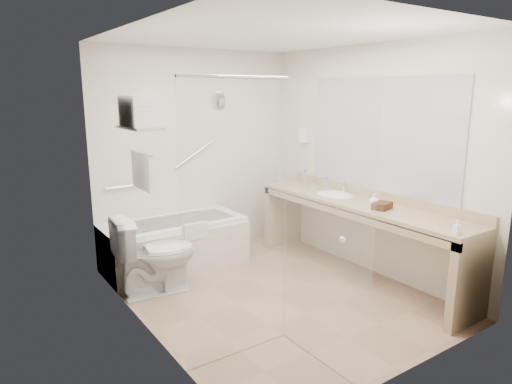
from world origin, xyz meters
TOP-DOWN VIEW (x-y plane):
  - floor at (0.00, 0.00)m, footprint 3.20×3.20m
  - ceiling at (0.00, 0.00)m, footprint 2.60×3.20m
  - wall_back at (0.00, 1.60)m, footprint 2.60×0.10m
  - wall_front at (0.00, -1.60)m, footprint 2.60×0.10m
  - wall_left at (-1.30, 0.00)m, footprint 0.10×3.20m
  - wall_right at (1.30, 0.00)m, footprint 0.10×3.20m
  - bathtub at (-0.50, 1.24)m, footprint 1.60×0.73m
  - grab_bar_short at (-0.95, 1.56)m, footprint 0.40×0.03m
  - grab_bar_long at (-0.05, 1.56)m, footprint 0.53×0.03m
  - shower_enclosure at (-0.63, -0.93)m, footprint 0.96×0.91m
  - towel_shelf at (-1.17, 0.35)m, footprint 0.24×0.55m
  - vanity_counter at (1.02, -0.15)m, footprint 0.55×2.70m
  - sink at (1.05, 0.25)m, footprint 0.40×0.52m
  - faucet at (1.20, 0.25)m, footprint 0.03×0.03m
  - mirror at (1.29, -0.15)m, footprint 0.02×2.00m
  - hairdryer_unit at (1.25, 1.05)m, footprint 0.08×0.10m
  - toilet at (-0.95, 0.70)m, footprint 0.85×0.53m
  - amenity_basket at (0.98, -0.50)m, footprint 0.23×0.18m
  - soap_bottle_a at (0.85, -1.40)m, footprint 0.08×0.13m
  - soap_bottle_b at (1.02, -0.36)m, footprint 0.13×0.15m
  - water_bottle_left at (0.99, 0.33)m, footprint 0.06×0.06m
  - water_bottle_mid at (0.88, 0.41)m, footprint 0.05×0.05m
  - water_bottle_right at (1.02, 0.73)m, footprint 0.07×0.07m
  - drinking_glass_near at (0.99, 0.34)m, footprint 0.08×0.08m
  - drinking_glass_far at (0.88, 1.05)m, footprint 0.09×0.09m

SIDE VIEW (x-z plane):
  - floor at x=0.00m, z-range 0.00..0.00m
  - bathtub at x=-0.50m, z-range -0.02..0.57m
  - toilet at x=-0.95m, z-range 0.00..0.79m
  - vanity_counter at x=1.02m, z-range 0.17..1.12m
  - sink at x=1.05m, z-range 0.75..0.89m
  - soap_bottle_a at x=0.85m, z-range 0.85..0.90m
  - amenity_basket at x=0.98m, z-range 0.85..0.92m
  - drinking_glass_near at x=0.99m, z-range 0.85..0.94m
  - soap_bottle_b at x=1.02m, z-range 0.85..0.95m
  - drinking_glass_far at x=0.88m, z-range 0.85..0.95m
  - water_bottle_mid at x=0.88m, z-range 0.84..1.01m
  - faucet at x=1.20m, z-range 0.86..1.00m
  - water_bottle_left at x=0.99m, z-range 0.84..1.05m
  - grab_bar_short at x=-0.95m, z-range 0.93..0.96m
  - water_bottle_right at x=1.02m, z-range 0.84..1.06m
  - shower_enclosure at x=-0.63m, z-range 0.01..2.12m
  - wall_back at x=0.00m, z-range 0.00..2.50m
  - wall_front at x=0.00m, z-range 0.00..2.50m
  - wall_left at x=-1.30m, z-range 0.00..2.50m
  - wall_right at x=1.30m, z-range 0.00..2.50m
  - grab_bar_long at x=-0.05m, z-range 1.09..1.41m
  - hairdryer_unit at x=1.25m, z-range 1.36..1.54m
  - mirror at x=1.29m, z-range 0.95..2.15m
  - towel_shelf at x=-1.17m, z-range 1.35..2.16m
  - ceiling at x=0.00m, z-range 2.45..2.55m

